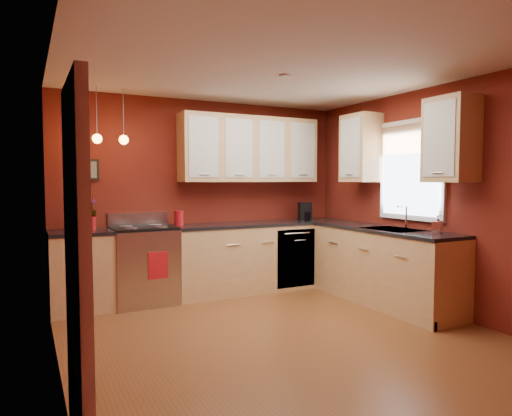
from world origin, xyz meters
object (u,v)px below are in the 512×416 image
coffee_maker (305,212)px  soap_pump (438,224)px  red_canister (179,218)px  sink (393,231)px  gas_range (144,265)px

coffee_maker → soap_pump: bearing=-62.6°
red_canister → soap_pump: size_ratio=0.95×
sink → red_canister: size_ratio=3.68×
sink → gas_range: bearing=150.2°
gas_range → sink: sink is taller
gas_range → red_canister: red_canister is taller
sink → coffee_maker: sink is taller
red_canister → sink: bearing=-36.1°
red_canister → coffee_maker: coffee_maker is taller
sink → soap_pump: bearing=-77.1°
gas_range → sink: 3.05m
gas_range → coffee_maker: coffee_maker is taller
gas_range → soap_pump: (2.75, -2.05, 0.56)m
gas_range → red_canister: size_ratio=5.83×
coffee_maker → soap_pump: (0.39, -2.06, -0.02)m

